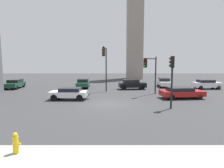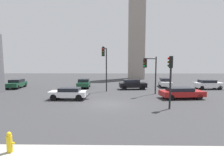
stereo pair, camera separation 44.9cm
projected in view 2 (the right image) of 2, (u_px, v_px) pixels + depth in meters
ground_plane at (107, 104)px, 18.22m from camera, size 101.72×101.72×0.00m
sidewalk_corner at (94, 167)px, 7.15m from camera, size 36.62×3.51×0.15m
traffic_light_0 at (170, 72)px, 16.08m from camera, size 0.49×0.40×4.53m
traffic_light_1 at (105, 60)px, 23.81m from camera, size 0.41×4.42×5.91m
traffic_light_2 at (150, 68)px, 22.83m from camera, size 1.96×2.18×4.71m
fire_hydrant at (9, 142)px, 8.14m from camera, size 0.34×0.24×0.91m
car_0 at (181, 92)px, 21.00m from camera, size 4.83×2.58×1.25m
car_1 at (133, 84)px, 28.22m from camera, size 4.14×2.03×1.45m
car_2 at (84, 83)px, 30.03m from camera, size 2.06×4.09×1.42m
car_3 at (165, 82)px, 30.80m from camera, size 2.07×4.09×1.46m
car_4 at (208, 84)px, 28.30m from camera, size 4.11×1.96×1.40m
car_5 at (68, 93)px, 20.46m from camera, size 3.97×1.78×1.29m
car_6 at (16, 83)px, 29.56m from camera, size 2.17×4.28×1.38m
skyline_tower at (137, 22)px, 45.13m from camera, size 3.73×3.73×26.89m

